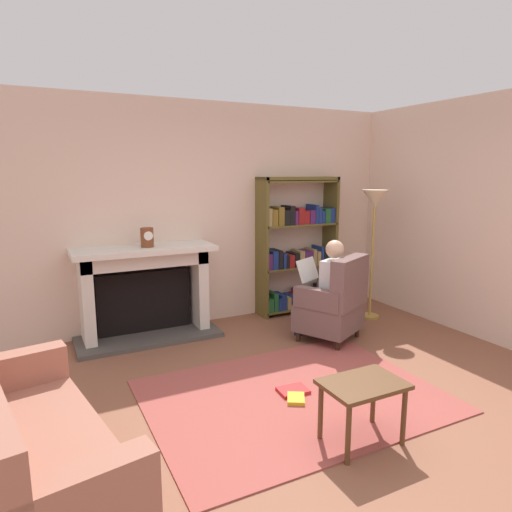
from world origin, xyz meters
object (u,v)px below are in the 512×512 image
Objects in this scene: fireplace at (145,289)px; floor_lamp at (374,210)px; mantel_clock at (147,237)px; bookshelf at (297,248)px; armchair_reading at (334,304)px; side_table at (363,392)px; seated_reader at (325,285)px; sofa_floral at (28,455)px.

floor_lamp is at bearing -12.94° from fireplace.
floor_lamp is at bearing -11.02° from mantel_clock.
bookshelf is 1.22m from armchair_reading.
side_table is (0.85, -2.77, -0.18)m from fireplace.
mantel_clock reaches higher than seated_reader.
fireplace is 1.63× the size of armchair_reading.
seated_reader reaches higher than sofa_floral.
seated_reader is at bearing -104.05° from bookshelf.
mantel_clock is 2.19m from armchair_reading.
fireplace is at bearing -179.08° from bookshelf.
side_table is 3.04m from floor_lamp.
sofa_floral is at bearing -118.28° from mantel_clock.
side_table is at bearing 31.83° from armchair_reading.
fireplace is 2.90m from side_table.
seated_reader is 3.34m from sofa_floral.
sofa_floral is 3.22× the size of side_table.
floor_lamp is (3.97, 1.79, 1.08)m from sofa_floral.
floor_lamp is (2.76, -0.63, 0.83)m from fireplace.
side_table is (-1.00, -1.68, -0.05)m from armchair_reading.
bookshelf is 3.22× the size of side_table.
side_table is (0.82, -2.66, -0.78)m from mantel_clock.
armchair_reading is (1.85, -1.09, -0.14)m from fireplace.
armchair_reading is at bearing -153.39° from floor_lamp.
mantel_clock is 2.04m from bookshelf.
sofa_floral is 4.49m from floor_lamp.
armchair_reading is at bearing -76.81° from sofa_floral.
side_table is (2.07, -0.35, 0.06)m from sofa_floral.
sofa_floral is (-3.26, -2.45, -0.54)m from bookshelf.
side_table is at bearing -109.80° from sofa_floral.
armchair_reading is (-0.20, -1.12, -0.44)m from bookshelf.
side_table is at bearing -113.14° from bookshelf.
fireplace is 1.39× the size of seated_reader.
seated_reader is at bearing -28.85° from fireplace.
bookshelf is (2.02, 0.14, -0.30)m from mantel_clock.
seated_reader reaches higher than armchair_reading.
armchair_reading is 1.73× the size of side_table.
armchair_reading is (1.81, -0.99, -0.74)m from mantel_clock.
mantel_clock is 2.04m from seated_reader.
seated_reader reaches higher than side_table.
bookshelf is 1.11m from floor_lamp.
bookshelf is 1.00× the size of sofa_floral.
fireplace is at bearing 107.08° from side_table.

